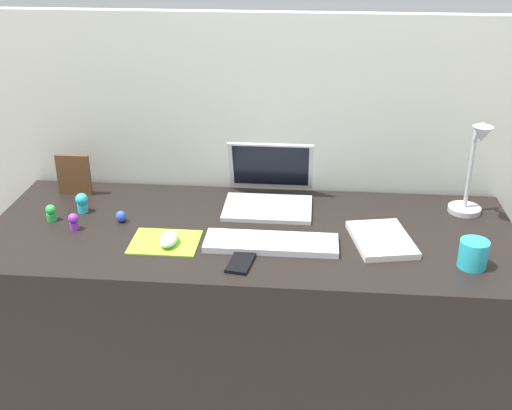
{
  "coord_description": "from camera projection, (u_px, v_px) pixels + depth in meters",
  "views": [
    {
      "loc": [
        0.19,
        -1.84,
        1.69
      ],
      "look_at": [
        0.02,
        0.0,
        0.83
      ],
      "focal_mm": 45.24,
      "sensor_mm": 36.0,
      "label": 1
    }
  ],
  "objects": [
    {
      "name": "ground_plane",
      "position": [
        251.0,
        407.0,
        2.39
      ],
      "size": [
        6.0,
        6.0,
        0.0
      ],
      "primitive_type": "plane",
      "color": "gray"
    },
    {
      "name": "back_wall",
      "position": [
        261.0,
        198.0,
        2.45
      ],
      "size": [
        2.91,
        0.05,
        1.37
      ],
      "primitive_type": "cube",
      "color": "beige",
      "rests_on": "ground_plane"
    },
    {
      "name": "desk",
      "position": [
        251.0,
        325.0,
        2.24
      ],
      "size": [
        1.71,
        0.68,
        0.74
      ],
      "primitive_type": "cube",
      "color": "black",
      "rests_on": "ground_plane"
    },
    {
      "name": "laptop",
      "position": [
        269.0,
        189.0,
        2.25
      ],
      "size": [
        0.3,
        0.28,
        0.2
      ],
      "color": "silver",
      "rests_on": "desk"
    },
    {
      "name": "keyboard",
      "position": [
        271.0,
        243.0,
        1.98
      ],
      "size": [
        0.41,
        0.13,
        0.02
      ],
      "primitive_type": "cube",
      "color": "silver",
      "rests_on": "desk"
    },
    {
      "name": "mousepad",
      "position": [
        165.0,
        242.0,
        2.0
      ],
      "size": [
        0.21,
        0.17,
        0.0
      ],
      "primitive_type": "cube",
      "color": "#8CDB33",
      "rests_on": "desk"
    },
    {
      "name": "mouse",
      "position": [
        169.0,
        239.0,
        1.98
      ],
      "size": [
        0.06,
        0.1,
        0.03
      ],
      "primitive_type": "ellipsoid",
      "color": "silver",
      "rests_on": "mousepad"
    },
    {
      "name": "cell_phone",
      "position": [
        241.0,
        262.0,
        1.88
      ],
      "size": [
        0.08,
        0.14,
        0.01
      ],
      "primitive_type": "cube",
      "rotation": [
        0.0,
        0.0,
        -0.16
      ],
      "color": "black",
      "rests_on": "desk"
    },
    {
      "name": "desk_lamp",
      "position": [
        472.0,
        173.0,
        2.11
      ],
      "size": [
        0.11,
        0.16,
        0.34
      ],
      "color": "#B7B7BC",
      "rests_on": "desk"
    },
    {
      "name": "notebook_pad",
      "position": [
        382.0,
        240.0,
        2.0
      ],
      "size": [
        0.22,
        0.27,
        0.02
      ],
      "primitive_type": "cube",
      "rotation": [
        0.0,
        0.0,
        0.21
      ],
      "color": "silver",
      "rests_on": "desk"
    },
    {
      "name": "picture_frame",
      "position": [
        74.0,
        175.0,
        2.31
      ],
      "size": [
        0.12,
        0.02,
        0.15
      ],
      "primitive_type": "cube",
      "color": "brown",
      "rests_on": "desk"
    },
    {
      "name": "coffee_mug",
      "position": [
        473.0,
        254.0,
        1.85
      ],
      "size": [
        0.08,
        0.08,
        0.08
      ],
      "primitive_type": "cylinder",
      "color": "#28B7CC",
      "rests_on": "desk"
    },
    {
      "name": "toy_figurine_cyan",
      "position": [
        82.0,
        202.0,
        2.19
      ],
      "size": [
        0.04,
        0.04,
        0.07
      ],
      "color": "#28B7CC",
      "rests_on": "desk"
    },
    {
      "name": "toy_figurine_blue",
      "position": [
        121.0,
        216.0,
        2.13
      ],
      "size": [
        0.03,
        0.03,
        0.04
      ],
      "primitive_type": "ellipsoid",
      "color": "blue",
      "rests_on": "desk"
    },
    {
      "name": "toy_figurine_purple",
      "position": [
        74.0,
        221.0,
        2.07
      ],
      "size": [
        0.03,
        0.03,
        0.06
      ],
      "color": "purple",
      "rests_on": "desk"
    },
    {
      "name": "toy_figurine_green",
      "position": [
        51.0,
        213.0,
        2.13
      ],
      "size": [
        0.03,
        0.03,
        0.06
      ],
      "color": "green",
      "rests_on": "desk"
    }
  ]
}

